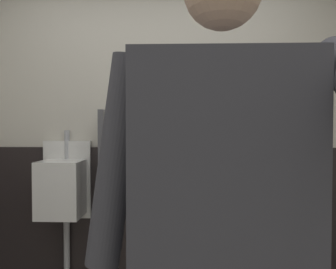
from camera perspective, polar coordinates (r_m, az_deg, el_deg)
wall_back at (r=3.03m, az=-1.95°, el=4.33°), size 4.06×0.12×2.86m
wainscot_band_back at (r=3.05m, az=-2.03°, el=-12.44°), size 3.46×0.03×1.10m
urinal_left at (r=3.01m, az=-16.69°, el=-8.24°), size 0.40×0.34×1.24m
urinal_middle at (r=2.86m, az=-2.14°, el=-8.70°), size 0.40×0.34×1.24m
privacy_divider_panel at (r=2.82m, az=-9.92°, el=-5.32°), size 0.04×0.40×0.90m
person at (r=0.94m, az=8.72°, el=-15.19°), size 0.68×0.60×1.74m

